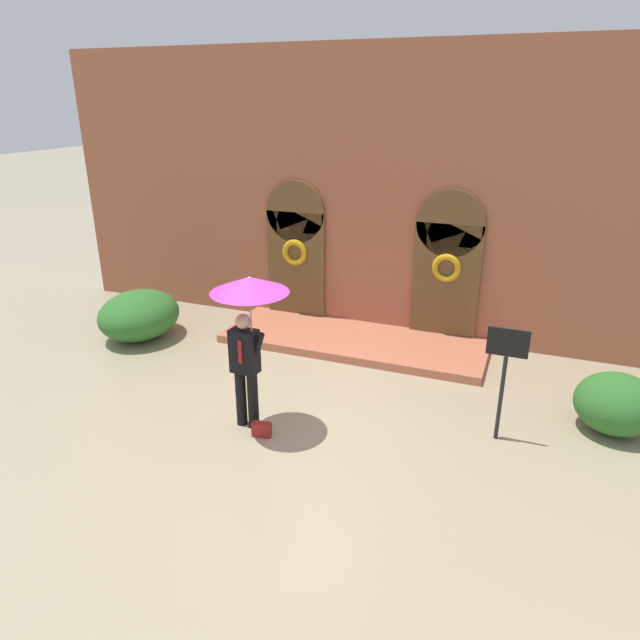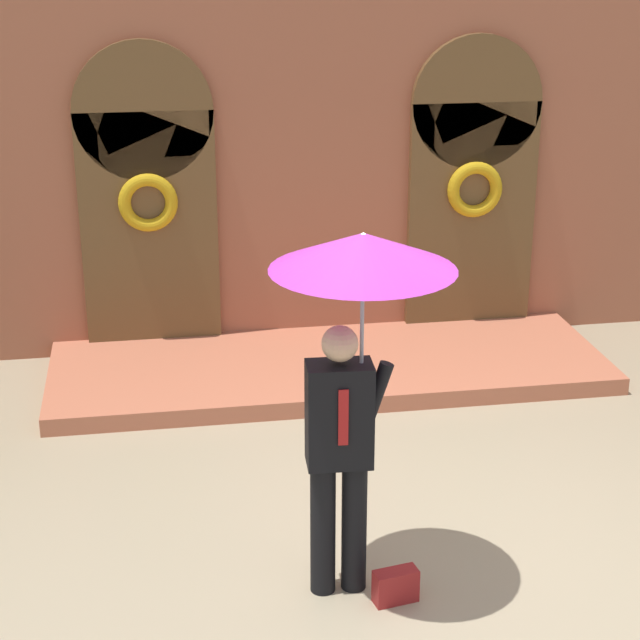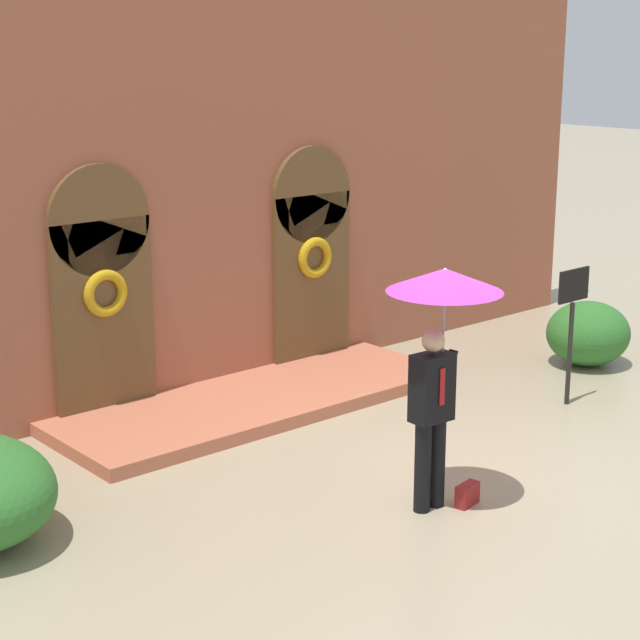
{
  "view_description": "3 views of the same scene",
  "coord_description": "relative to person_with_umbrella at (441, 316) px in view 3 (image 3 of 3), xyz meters",
  "views": [
    {
      "loc": [
        3.18,
        -6.92,
        4.66
      ],
      "look_at": [
        -0.19,
        1.71,
        0.99
      ],
      "focal_mm": 32.0,
      "sensor_mm": 36.0,
      "label": 1
    },
    {
      "loc": [
        -1.63,
        -6.12,
        4.0
      ],
      "look_at": [
        -0.31,
        1.71,
        1.07
      ],
      "focal_mm": 60.0,
      "sensor_mm": 36.0,
      "label": 2
    },
    {
      "loc": [
        -7.59,
        -6.93,
        4.41
      ],
      "look_at": [
        -0.48,
        1.32,
        1.54
      ],
      "focal_mm": 60.0,
      "sensor_mm": 36.0,
      "label": 3
    }
  ],
  "objects": [
    {
      "name": "handbag",
      "position": [
        0.23,
        -0.2,
        -1.8
      ],
      "size": [
        0.3,
        0.17,
        0.22
      ],
      "primitive_type": "cube",
      "rotation": [
        0.0,
        0.0,
        0.18
      ],
      "color": "maroon",
      "rests_on": "ground"
    },
    {
      "name": "ground_plane",
      "position": [
        0.45,
        0.37,
        -1.91
      ],
      "size": [
        80.0,
        80.0,
        0.0
      ],
      "primitive_type": "plane",
      "color": "tan"
    },
    {
      "name": "sign_post",
      "position": [
        3.43,
        1.0,
        -0.75
      ],
      "size": [
        0.56,
        0.06,
        1.72
      ],
      "color": "black",
      "rests_on": "ground"
    },
    {
      "name": "shrub_right",
      "position": [
        5.02,
        1.84,
        -1.47
      ],
      "size": [
        1.18,
        1.13,
        0.89
      ],
      "primitive_type": "ellipsoid",
      "color": "#2D6B28",
      "rests_on": "ground"
    },
    {
      "name": "person_with_umbrella",
      "position": [
        0.0,
        0.0,
        0.0
      ],
      "size": [
        1.1,
        1.1,
        2.36
      ],
      "color": "black",
      "rests_on": "ground"
    },
    {
      "name": "building_facade",
      "position": [
        0.45,
        4.52,
        0.77
      ],
      "size": [
        14.0,
        2.3,
        5.6
      ],
      "color": "#9E563D",
      "rests_on": "ground"
    }
  ]
}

